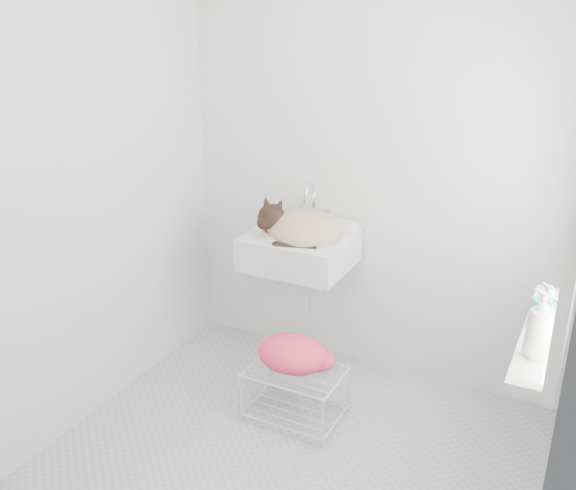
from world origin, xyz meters
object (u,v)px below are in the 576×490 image
at_px(bottle_a, 535,356).
at_px(bottle_c, 545,320).
at_px(cat, 301,229).
at_px(bottle_b, 542,330).
at_px(sink, 300,234).
at_px(wire_rack, 295,391).

distance_m(bottle_a, bottle_c, 0.31).
bearing_deg(cat, bottle_b, -23.19).
bearing_deg(bottle_c, bottle_b, -90.00).
relative_size(sink, wire_rack, 1.18).
xyz_separation_m(wire_rack, bottle_c, (1.13, -0.03, 0.70)).
bearing_deg(bottle_b, bottle_a, -90.00).
distance_m(sink, bottle_b, 1.42).
distance_m(wire_rack, bottle_a, 1.37).
relative_size(bottle_b, bottle_c, 1.25).
bearing_deg(bottle_a, bottle_b, 90.00).
xyz_separation_m(bottle_b, bottle_c, (0.00, 0.09, 0.00)).
bearing_deg(sink, cat, -54.56).
relative_size(cat, bottle_a, 2.09).
bearing_deg(cat, wire_rack, -68.14).
xyz_separation_m(sink, wire_rack, (0.18, -0.42, -0.70)).
relative_size(cat, wire_rack, 0.96).
distance_m(sink, bottle_a, 1.51).
bearing_deg(bottle_c, bottle_a, -90.00).
xyz_separation_m(sink, bottle_c, (1.31, -0.45, 0.00)).
relative_size(bottle_a, bottle_c, 1.41).
distance_m(bottle_b, bottle_c, 0.09).
bearing_deg(wire_rack, sink, 113.67).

